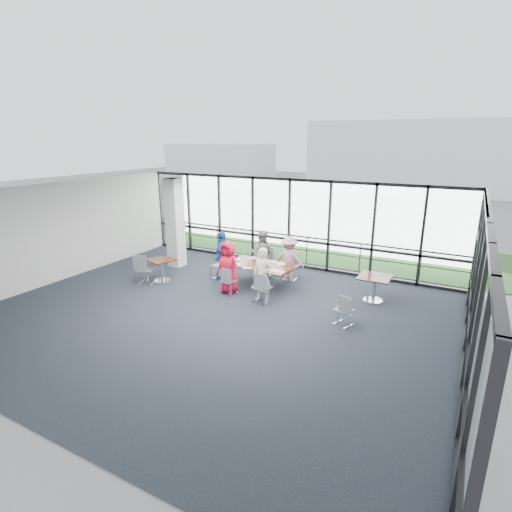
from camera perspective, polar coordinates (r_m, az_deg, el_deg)
The scene contains 44 objects.
floor at distance 10.82m, azimuth -6.30°, elevation -8.48°, with size 12.00×10.00×0.02m, color #1D202C.
ceiling at distance 9.91m, azimuth -6.89°, elevation 8.61°, with size 12.00×10.00×0.04m, color silver.
wall_left at distance 14.46m, azimuth -26.56°, elevation 3.00°, with size 0.10×10.00×3.20m, color silver.
wall_front at distance 7.06m, azimuth -30.77°, elevation -10.60°, with size 12.00×0.10×3.20m, color silver.
curtain_wall_back at distance 14.50m, azimuth 4.76°, elevation 4.73°, with size 12.00×0.10×3.20m, color white.
curtain_wall_right at distance 8.55m, azimuth 28.86°, elevation -5.77°, with size 0.10×10.00×3.20m, color white.
exit_door at distance 12.28m, azimuth 28.65°, elevation -2.10°, with size 0.12×1.60×2.10m, color black.
structural_column at distance 14.69m, azimuth -11.50°, elevation 4.61°, with size 0.50×0.50×3.20m, color silver.
apron at distance 19.43m, azimuth 10.60°, elevation 2.63°, with size 80.00×70.00×0.02m, color gray.
grass_strip at distance 17.59m, azimuth 8.58°, elevation 1.37°, with size 80.00×5.00×0.01m, color #275523.
hangar_main at distance 40.09m, azimuth 26.63°, elevation 12.59°, with size 24.00×10.00×6.00m, color white.
hangar_aux at distance 43.17m, azimuth -5.08°, elevation 13.04°, with size 10.00×6.00×4.00m, color white.
guard_rail at distance 15.29m, azimuth 5.57°, elevation 1.09°, with size 0.06×0.06×12.00m, color #2D2D33.
main_table at distance 12.51m, azimuth 0.65°, elevation -1.66°, with size 2.25×1.37×0.75m.
side_table_left at distance 13.40m, azimuth -13.38°, elevation -1.01°, with size 0.95×0.95×0.75m.
side_table_right at distance 11.93m, azimuth 16.57°, elevation -3.32°, with size 0.89×0.89×0.75m.
diner_near_left at distance 12.03m, azimuth -3.97°, elevation -1.64°, with size 0.79×0.51×1.61m, color red.
diner_near_right at distance 11.36m, azimuth 0.91°, elevation -2.75°, with size 0.58×0.42×1.59m, color silver.
diner_far_left at distance 13.42m, azimuth 0.83°, elevation 0.35°, with size 0.79×0.49×1.62m, color gray.
diner_far_right at distance 13.01m, azimuth 4.75°, elevation -0.45°, with size 0.99×0.51×1.53m, color pink.
diner_end at distance 13.21m, azimuth -4.79°, elevation 0.08°, with size 0.96×0.53×1.64m, color #224C9C.
chair_main_nl at distance 12.06m, azimuth -3.94°, elevation -3.57°, with size 0.40×0.40×0.82m, color slate, non-canonical shape.
chair_main_nr at distance 11.39m, azimuth 0.85°, elevation -4.53°, with size 0.44×0.44×0.91m, color slate, non-canonical shape.
chair_main_fl at distance 13.62m, azimuth 1.19°, elevation -0.91°, with size 0.46×0.46×0.94m, color slate, non-canonical shape.
chair_main_fr at distance 13.30m, azimuth 4.97°, elevation -1.66°, with size 0.40×0.40×0.82m, color slate, non-canonical shape.
chair_main_end at distance 13.45m, azimuth -5.23°, elevation -1.36°, with size 0.42×0.42×0.86m, color slate, non-canonical shape.
chair_spare_la at distance 13.36m, azimuth -15.38°, elevation -1.83°, with size 0.47×0.47×0.95m, color slate, non-canonical shape.
chair_spare_lb at distance 15.35m, azimuth -11.33°, elevation 0.68°, with size 0.43×0.43×0.89m, color slate, non-canonical shape.
chair_spare_r at distance 10.32m, azimuth 12.45°, elevation -7.55°, with size 0.39×0.39×0.81m, color slate, non-canonical shape.
plate_nl at distance 12.47m, azimuth -2.76°, elevation -1.19°, with size 0.25×0.25×0.01m, color white.
plate_nr at distance 11.88m, azimuth 2.52°, elevation -2.09°, with size 0.25×0.25×0.01m, color white.
plate_fl at distance 13.12m, azimuth -0.41°, elevation -0.27°, with size 0.25×0.25×0.01m, color white.
plate_fr at distance 12.52m, azimuth 3.69°, elevation -1.13°, with size 0.28×0.28×0.01m, color white.
plate_end at distance 12.98m, azimuth -2.73°, elevation -0.48°, with size 0.27×0.27×0.01m, color white.
tumbler_a at distance 12.40m, azimuth -1.09°, elevation -0.99°, with size 0.07×0.07×0.13m, color white.
tumbler_b at distance 12.07m, azimuth 1.22°, elevation -1.49°, with size 0.06×0.06×0.13m, color white.
tumbler_c at distance 12.60m, azimuth 1.45°, elevation -0.69°, with size 0.07×0.07×0.14m, color white.
tumbler_d at distance 12.70m, azimuth -2.84°, elevation -0.55°, with size 0.07×0.07×0.14m, color white.
menu_a at distance 12.12m, azimuth -1.26°, elevation -1.73°, with size 0.28×0.20×0.00m, color white.
menu_b at distance 11.81m, azimuth 3.41°, elevation -2.25°, with size 0.28×0.20×0.00m, color white.
menu_c at distance 12.78m, azimuth 2.38°, elevation -0.77°, with size 0.29×0.20×0.00m, color white.
condiment_caddy at distance 12.51m, azimuth 1.28°, elevation -1.06°, with size 0.10×0.07×0.04m, color black.
ketchup_bottle at distance 12.45m, azimuth 0.80°, elevation -0.80°, with size 0.06×0.06×0.18m, color #B1121F.
green_bottle at distance 12.39m, azimuth 1.04°, elevation -0.84°, with size 0.05×0.05×0.20m, color #1F6837.
Camera 1 is at (5.66, -8.02, 4.54)m, focal length 28.00 mm.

